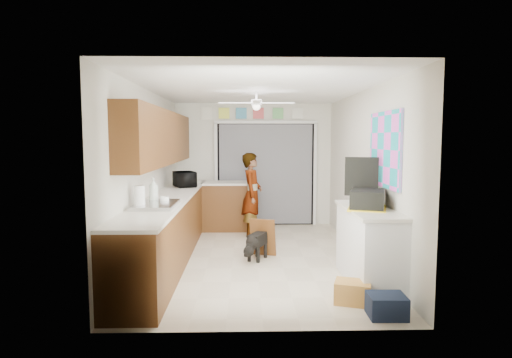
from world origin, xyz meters
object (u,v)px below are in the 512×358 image
object	(u,v)px
paper_towel_roll	(140,197)
suitcase	(367,199)
cup	(164,200)
man	(252,194)
navy_crate	(387,306)
dog	(257,245)
microwave	(185,179)
cardboard_box	(353,292)
soap_bottle	(154,190)

from	to	relation	value
paper_towel_roll	suitcase	size ratio (longest dim) A/B	0.53
cup	man	size ratio (longest dim) A/B	0.08
navy_crate	man	xyz separation A→B (m)	(-1.30, 3.66, 0.65)
navy_crate	dog	xyz separation A→B (m)	(-1.24, 2.07, 0.11)
microwave	cardboard_box	distance (m)	3.88
cardboard_box	man	bearing A→B (deg)	107.64
paper_towel_roll	cardboard_box	world-z (taller)	paper_towel_roll
suitcase	cardboard_box	bearing A→B (deg)	-98.51
soap_bottle	cardboard_box	xyz separation A→B (m)	(2.38, -1.13, -0.99)
man	paper_towel_roll	bearing A→B (deg)	161.03
cup	navy_crate	size ratio (longest dim) A/B	0.34
soap_bottle	cup	bearing A→B (deg)	-33.43
cup	man	bearing A→B (deg)	62.68
navy_crate	dog	world-z (taller)	dog
paper_towel_roll	navy_crate	world-z (taller)	paper_towel_roll
navy_crate	dog	size ratio (longest dim) A/B	0.65
soap_bottle	paper_towel_roll	bearing A→B (deg)	-99.40
cardboard_box	microwave	bearing A→B (deg)	126.39
microwave	dog	world-z (taller)	microwave
paper_towel_roll	man	xyz separation A→B (m)	(1.40, 2.61, -0.31)
paper_towel_roll	microwave	bearing A→B (deg)	84.73
microwave	cup	distance (m)	2.01
soap_bottle	cardboard_box	bearing A→B (deg)	-25.36
paper_towel_roll	dog	distance (m)	1.98
man	dog	distance (m)	1.68
soap_bottle	navy_crate	world-z (taller)	soap_bottle
soap_bottle	dog	bearing A→B (deg)	22.54
suitcase	navy_crate	distance (m)	1.38
cup	navy_crate	bearing A→B (deg)	-29.38
soap_bottle	dog	distance (m)	1.74
paper_towel_roll	cardboard_box	xyz separation A→B (m)	(2.45, -0.68, -0.96)
cardboard_box	dog	xyz separation A→B (m)	(-0.99, 1.70, 0.10)
dog	soap_bottle	bearing A→B (deg)	-132.47
man	suitcase	bearing A→B (deg)	-143.46
suitcase	dog	xyz separation A→B (m)	(-1.31, 1.07, -0.83)
suitcase	cardboard_box	distance (m)	1.17
cardboard_box	dog	world-z (taller)	dog
microwave	navy_crate	xyz separation A→B (m)	(2.48, -3.40, -0.96)
cup	microwave	bearing A→B (deg)	90.44
cup	navy_crate	distance (m)	2.97
soap_bottle	navy_crate	size ratio (longest dim) A/B	0.92
soap_bottle	man	distance (m)	2.56
soap_bottle	suitcase	xyz separation A→B (m)	(2.70, -0.49, -0.06)
man	microwave	bearing A→B (deg)	111.65
microwave	cardboard_box	size ratio (longest dim) A/B	1.26
paper_towel_roll	dog	xyz separation A→B (m)	(1.46, 1.02, -0.86)
cup	paper_towel_roll	distance (m)	0.42
suitcase	man	size ratio (longest dim) A/B	0.34
microwave	cardboard_box	world-z (taller)	microwave
cup	dog	distance (m)	1.60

